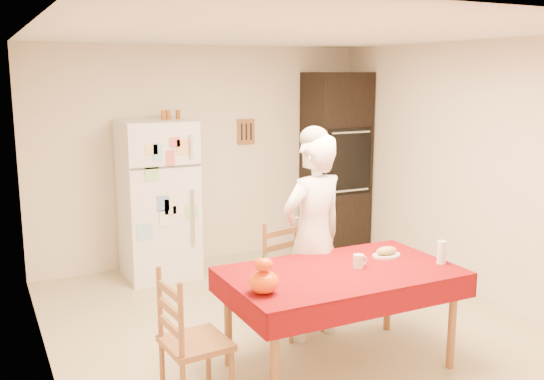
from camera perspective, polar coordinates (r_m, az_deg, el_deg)
floor at (r=5.45m, az=2.01°, el=-12.71°), size 4.50×4.50×0.00m
room_shell at (r=5.03m, az=2.13°, el=4.49°), size 4.02×4.52×2.51m
refrigerator at (r=6.64m, az=-10.67°, el=-0.87°), size 0.75×0.74×1.70m
oven_cabinet at (r=7.56m, az=6.02°, el=2.61°), size 0.70×0.62×2.20m
dining_table at (r=4.54m, az=6.47°, el=-8.33°), size 1.70×1.00×0.76m
chair_far at (r=5.23m, az=1.60°, el=-7.78°), size 0.50×0.49×0.95m
chair_left at (r=4.07m, az=-8.06°, el=-13.52°), size 0.43×0.45×0.95m
seated_woman at (r=4.98m, az=3.87°, el=-4.52°), size 0.70×0.53×1.72m
coffee_mug at (r=4.57m, az=8.13°, el=-6.65°), size 0.08×0.08×0.10m
pumpkin_lower at (r=4.01m, az=-0.80°, el=-8.66°), size 0.20×0.20×0.15m
pumpkin_upper at (r=3.97m, az=-0.80°, el=-7.00°), size 0.12×0.12×0.09m
wine_glass at (r=4.79m, az=15.68°, el=-5.66°), size 0.07×0.07×0.18m
bread_plate at (r=4.89m, az=10.71°, el=-6.07°), size 0.24×0.24×0.02m
bread_loaf at (r=4.88m, az=10.73°, el=-5.62°), size 0.18×0.10×0.06m
spice_jar_left at (r=6.60m, az=-10.19°, el=6.97°), size 0.05×0.05×0.10m
spice_jar_mid at (r=6.61m, az=-9.73°, el=6.99°), size 0.05×0.05×0.10m
spice_jar_right at (r=6.64m, az=-8.85°, el=7.04°), size 0.05×0.05×0.10m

